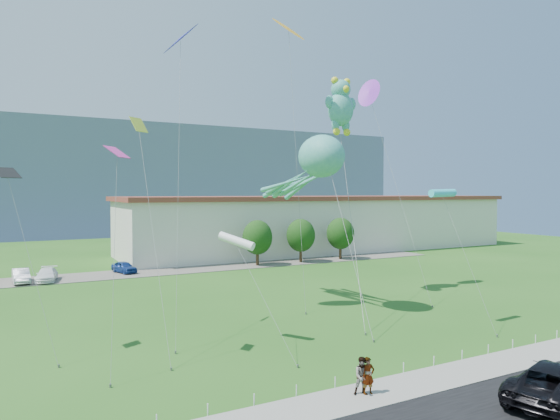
% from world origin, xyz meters
% --- Properties ---
extents(ground, '(160.00, 160.00, 0.00)m').
position_xyz_m(ground, '(0.00, 0.00, 0.00)').
color(ground, '#235618').
rests_on(ground, ground).
extents(sidewalk, '(80.00, 2.50, 0.10)m').
position_xyz_m(sidewalk, '(0.00, -2.75, 0.05)').
color(sidewalk, gray).
rests_on(sidewalk, ground).
extents(parking_strip, '(70.00, 6.00, 0.06)m').
position_xyz_m(parking_strip, '(0.00, 35.00, 0.03)').
color(parking_strip, '#59544C').
rests_on(parking_strip, ground).
extents(hill_ridge, '(160.00, 50.00, 25.00)m').
position_xyz_m(hill_ridge, '(0.00, 120.00, 12.50)').
color(hill_ridge, slate).
rests_on(hill_ridge, ground).
extents(warehouse, '(61.00, 15.00, 8.20)m').
position_xyz_m(warehouse, '(26.00, 44.00, 4.12)').
color(warehouse, beige).
rests_on(warehouse, ground).
extents(rope_fence, '(26.05, 0.05, 0.50)m').
position_xyz_m(rope_fence, '(0.00, -1.30, 0.25)').
color(rope_fence, white).
rests_on(rope_fence, ground).
extents(tree_near, '(3.60, 3.60, 5.47)m').
position_xyz_m(tree_near, '(10.00, 34.00, 3.39)').
color(tree_near, '#3F2B19').
rests_on(tree_near, ground).
extents(tree_mid, '(3.60, 3.60, 5.47)m').
position_xyz_m(tree_mid, '(16.00, 34.00, 3.39)').
color(tree_mid, '#3F2B19').
rests_on(tree_mid, ground).
extents(tree_far, '(3.60, 3.60, 5.47)m').
position_xyz_m(tree_far, '(22.00, 34.00, 3.39)').
color(tree_far, '#3F2B19').
rests_on(tree_far, ground).
extents(suv, '(6.39, 4.16, 1.63)m').
position_xyz_m(suv, '(4.13, -7.03, 0.88)').
color(suv, black).
rests_on(suv, road).
extents(pedestrian_left, '(0.63, 0.46, 1.58)m').
position_xyz_m(pedestrian_left, '(-2.28, -2.73, 0.89)').
color(pedestrian_left, gray).
rests_on(pedestrian_left, sidewalk).
extents(pedestrian_right, '(0.97, 0.89, 1.62)m').
position_xyz_m(pedestrian_right, '(-2.54, -2.69, 0.91)').
color(pedestrian_right, gray).
rests_on(pedestrian_right, sidewalk).
extents(parked_car_silver, '(1.66, 4.18, 1.35)m').
position_xyz_m(parked_car_silver, '(-15.07, 34.16, 0.74)').
color(parked_car_silver, silver).
rests_on(parked_car_silver, parking_strip).
extents(parked_car_white, '(2.49, 4.57, 1.26)m').
position_xyz_m(parked_car_white, '(-12.84, 34.08, 0.69)').
color(parked_car_white, white).
rests_on(parked_car_white, parking_strip).
extents(parked_car_blue, '(2.49, 3.90, 1.24)m').
position_xyz_m(parked_car_blue, '(-5.15, 35.72, 0.68)').
color(parked_car_blue, navy).
rests_on(parked_car_blue, parking_strip).
extents(octopus_kite, '(3.06, 14.45, 12.87)m').
position_xyz_m(octopus_kite, '(3.94, 11.88, 10.61)').
color(octopus_kite, teal).
rests_on(octopus_kite, ground).
extents(teddy_bear_kite, '(7.59, 12.31, 18.58)m').
position_xyz_m(teddy_bear_kite, '(9.30, 15.91, 16.24)').
color(teddy_bear_kite, teal).
rests_on(teddy_bear_kite, ground).
extents(small_kite_yellow, '(1.29, 8.87, 13.43)m').
position_xyz_m(small_kite_yellow, '(-8.58, 11.41, 11.34)').
color(small_kite_yellow, '#C8D933').
rests_on(small_kite_yellow, ground).
extents(small_kite_cyan, '(1.24, 4.74, 9.14)m').
position_xyz_m(small_kite_cyan, '(9.14, 4.10, 8.63)').
color(small_kite_cyan, '#32CDE5').
rests_on(small_kite_cyan, ground).
extents(small_kite_white, '(1.38, 6.36, 6.38)m').
position_xyz_m(small_kite_white, '(-4.26, 6.84, 5.90)').
color(small_kite_white, white).
rests_on(small_kite_white, ground).
extents(small_kite_pink, '(1.73, 4.22, 11.24)m').
position_xyz_m(small_kite_pink, '(-10.95, 6.60, 9.64)').
color(small_kite_pink, '#D93098').
rests_on(small_kite_pink, ground).
extents(small_kite_blue, '(3.78, 8.70, 20.16)m').
position_xyz_m(small_kite_blue, '(-5.20, 14.44, 18.95)').
color(small_kite_blue, '#3229EB').
rests_on(small_kite_blue, ground).
extents(small_kite_black, '(2.82, 3.93, 10.22)m').
position_xyz_m(small_kite_black, '(-15.61, 10.22, 8.77)').
color(small_kite_black, black).
rests_on(small_kite_black, ground).
extents(small_kite_orange, '(2.25, 5.63, 22.53)m').
position_xyz_m(small_kite_orange, '(4.05, 15.60, 21.23)').
color(small_kite_orange, orange).
rests_on(small_kite_orange, ground).
extents(small_kite_purple, '(1.80, 8.72, 18.33)m').
position_xyz_m(small_kite_purple, '(12.54, 15.98, 17.21)').
color(small_kite_purple, purple).
rests_on(small_kite_purple, ground).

